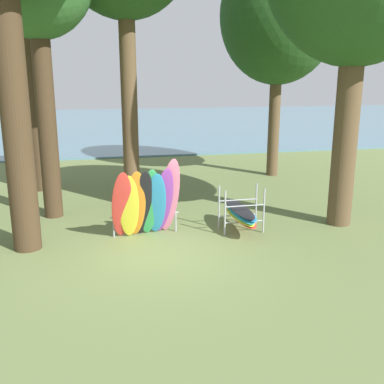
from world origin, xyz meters
name	(u,v)px	position (x,y,z in m)	size (l,w,h in m)	color
ground_plane	(160,254)	(0.00, 0.00, 0.00)	(80.00, 80.00, 0.00)	olive
lake_water	(109,123)	(0.00, 31.48, 0.05)	(80.00, 36.00, 0.10)	slate
tree_far_left_back	(279,16)	(6.10, 7.93, 6.53)	(4.76, 4.76, 9.30)	brown
leaning_board_pile	(147,203)	(-0.18, 1.15, 0.97)	(1.88, 1.17, 2.20)	red
board_storage_rack	(240,213)	(2.43, 1.23, 0.52)	(1.15, 2.11, 1.25)	#9EA0A5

